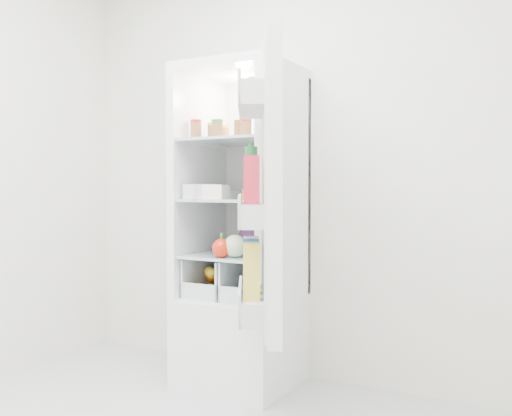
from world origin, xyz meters
The scene contains 21 objects.
room_walls centered at (0.00, 0.00, 1.59)m, with size 3.02×3.02×2.61m.
refrigerator centered at (-0.20, 1.25, 0.67)m, with size 0.60×0.60×1.80m.
shelf_low centered at (-0.20, 1.19, 0.74)m, with size 0.49×0.53×0.01m, color #ACC4C9.
shelf_mid centered at (-0.20, 1.19, 1.05)m, with size 0.49×0.53×0.01m, color #ACC4C9.
shelf_top centered at (-0.20, 1.19, 1.38)m, with size 0.49×0.53×0.01m, color #ACC4C9.
crisper_left centered at (-0.32, 1.19, 0.61)m, with size 0.23×0.46×0.22m, color silver, non-canonical shape.
crisper_right centered at (-0.08, 1.19, 0.61)m, with size 0.23×0.46×0.22m, color silver, non-canonical shape.
condiment_jars centered at (-0.22, 1.10, 1.43)m, with size 0.46×0.32×0.08m.
squeeze_bottle centered at (0.01, 1.21, 1.48)m, with size 0.05×0.05×0.18m, color white.
tub_white centered at (-0.34, 0.99, 1.10)m, with size 0.12×0.12×0.08m, color silver.
tub_cream centered at (-0.27, 1.03, 1.10)m, with size 0.13×0.13×0.08m, color white.
tin_red centered at (-0.01, 0.98, 1.08)m, with size 0.08×0.08×0.05m, color red.
foil_tray centered at (-0.29, 1.37, 1.08)m, with size 0.18×0.14×0.05m, color #B5B4B9.
tub_green centered at (-0.06, 1.38, 1.10)m, with size 0.11×0.15×0.08m, color #408D40.
red_cabbage centered at (-0.16, 1.29, 0.84)m, with size 0.18×0.18×0.18m, color #521C49.
bell_pepper centered at (-0.19, 0.98, 0.80)m, with size 0.10×0.10×0.10m, color red.
mushroom_bowl centered at (-0.28, 1.30, 0.78)m, with size 0.14×0.14×0.07m, color #7DA7BB.
salad_bag centered at (-0.13, 1.02, 0.81)m, with size 0.12×0.12×0.12m, color #AFCD9A.
citrus_pile centered at (-0.32, 1.17, 0.58)m, with size 0.20×0.31×0.16m.
veg_pile centered at (-0.07, 1.18, 0.56)m, with size 0.16×0.30×0.10m.
fridge_door centered at (0.25, 0.65, 1.09)m, with size 0.42×0.56×1.30m.
Camera 1 is at (1.43, -1.57, 1.12)m, focal length 40.00 mm.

